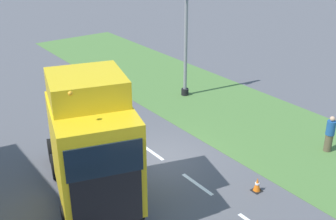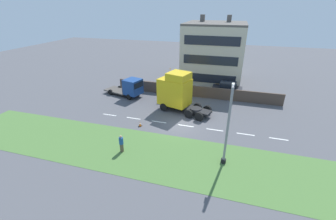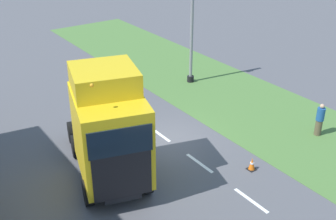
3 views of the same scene
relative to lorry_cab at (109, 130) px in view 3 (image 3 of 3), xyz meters
The scene contains 7 objects.
ground_plane 4.79m from the lorry_cab, 159.22° to the right, with size 120.00×120.00×0.00m, color #515156.
grass_verge 10.24m from the lorry_cab, behind, with size 7.00×44.00×0.01m.
lane_markings 5.05m from the lorry_cab, 150.66° to the right, with size 0.16×21.00×0.00m.
lorry_cab is the anchor object (origin of this frame).
lamp_post 11.39m from the lorry_cab, 144.37° to the right, with size 1.34×0.43×6.88m.
pedestrian 10.68m from the lorry_cab, 166.47° to the left, with size 0.39×0.39×1.71m.
traffic_cone_lead 6.42m from the lorry_cab, 153.03° to the left, with size 0.36×0.36×0.58m.
Camera 3 is at (10.25, 14.57, 10.55)m, focal length 45.00 mm.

